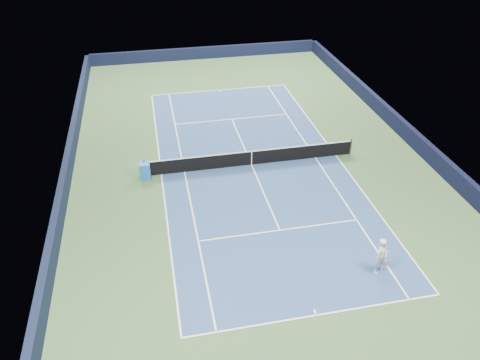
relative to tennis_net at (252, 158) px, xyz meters
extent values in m
plane|color=#35552E|center=(0.00, 0.00, -0.50)|extent=(40.00, 40.00, 0.00)
cube|color=black|center=(0.00, 19.82, 0.05)|extent=(22.00, 0.35, 1.10)
cube|color=black|center=(10.82, 0.00, 0.05)|extent=(0.35, 40.00, 1.10)
cube|color=black|center=(-10.82, 0.00, 0.05)|extent=(0.35, 40.00, 1.10)
cube|color=navy|center=(0.00, 0.00, -0.50)|extent=(10.97, 23.77, 0.01)
cube|color=white|center=(0.00, 11.88, -0.50)|extent=(10.97, 0.08, 0.00)
cube|color=white|center=(0.00, -11.88, -0.50)|extent=(10.97, 0.08, 0.00)
cube|color=white|center=(5.49, 0.00, -0.50)|extent=(0.08, 23.77, 0.00)
cube|color=white|center=(-5.49, 0.00, -0.50)|extent=(0.08, 23.77, 0.00)
cube|color=white|center=(4.12, 0.00, -0.50)|extent=(0.08, 23.77, 0.00)
cube|color=white|center=(-4.12, 0.00, -0.50)|extent=(0.08, 23.77, 0.00)
cube|color=white|center=(0.00, 6.40, -0.50)|extent=(8.23, 0.08, 0.00)
cube|color=white|center=(0.00, -6.40, -0.50)|extent=(8.23, 0.08, 0.00)
cube|color=white|center=(0.00, 0.00, -0.50)|extent=(0.08, 12.80, 0.00)
cube|color=white|center=(0.00, 11.73, -0.50)|extent=(0.08, 0.30, 0.00)
cube|color=white|center=(0.00, -11.73, -0.50)|extent=(0.08, 0.30, 0.00)
cylinder|color=black|center=(-6.40, 0.00, 0.03)|extent=(0.10, 0.10, 1.07)
cylinder|color=black|center=(6.40, 0.00, 0.03)|extent=(0.10, 0.10, 1.07)
cube|color=black|center=(0.00, 0.00, -0.05)|extent=(12.80, 0.03, 0.91)
cube|color=white|center=(0.00, 0.00, 0.44)|extent=(12.80, 0.04, 0.06)
cube|color=white|center=(0.00, 0.00, -0.05)|extent=(0.05, 0.04, 0.91)
cube|color=blue|center=(-6.40, -0.18, -0.01)|extent=(0.63, 0.58, 0.99)
cube|color=white|center=(-6.11, -0.18, -0.05)|extent=(0.05, 0.44, 0.44)
imported|color=silver|center=(3.56, -10.06, 0.41)|extent=(0.79, 0.67, 1.83)
cylinder|color=pink|center=(3.88, -10.11, 0.20)|extent=(0.03, 0.03, 0.30)
cylinder|color=black|center=(3.88, -10.11, -0.04)|extent=(0.30, 0.02, 0.30)
cylinder|color=pink|center=(3.88, -10.11, -0.04)|extent=(0.32, 0.03, 0.32)
sphere|color=#C2CE2B|center=(3.66, -9.06, 1.59)|extent=(0.07, 0.07, 0.07)
camera|label=1|loc=(-5.62, -23.74, 14.57)|focal=35.00mm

